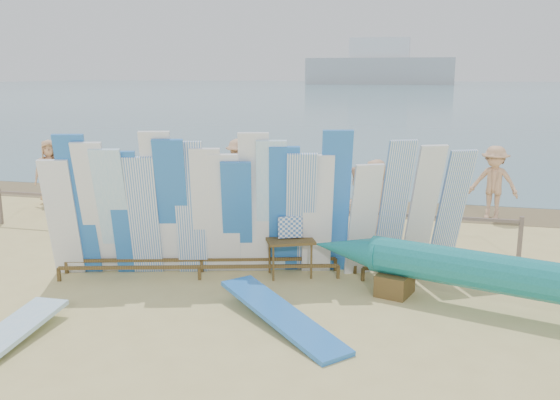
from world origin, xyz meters
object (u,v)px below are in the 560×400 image
(beachgoer_2, at_px, (178,188))
(beachgoer_6, at_px, (375,196))
(side_surfboard_rack, at_px, (409,213))
(beach_chair_left, at_px, (295,221))
(beachgoer_extra_1, at_px, (57,175))
(beachgoer_3, at_px, (239,173))
(beachgoer_8, at_px, (357,204))
(beach_chair_right, at_px, (272,223))
(flat_board_d, at_px, (281,326))
(main_surfboard_rack, at_px, (199,212))
(beachgoer_9, at_px, (494,183))
(stroller, at_px, (294,213))
(beachgoer_1, at_px, (70,177))
(beachgoer_0, at_px, (51,172))
(beachgoer_11, at_px, (149,166))
(vendor_table, at_px, (290,256))
(outrigger_canoe, at_px, (513,279))

(beachgoer_2, xyz_separation_m, beachgoer_6, (4.88, 0.14, 0.03))
(side_surfboard_rack, bearing_deg, beach_chair_left, 109.73)
(beachgoer_extra_1, relative_size, beachgoer_3, 0.86)
(beachgoer_8, bearing_deg, beach_chair_right, -80.74)
(beachgoer_8, bearing_deg, beachgoer_2, -87.73)
(flat_board_d, xyz_separation_m, beach_chair_left, (-0.99, 5.31, 0.23))
(main_surfboard_rack, distance_m, beachgoer_9, 8.15)
(beachgoer_6, height_order, beachgoer_8, beachgoer_6)
(beachgoer_3, bearing_deg, stroller, 167.23)
(beach_chair_left, relative_size, beachgoer_1, 0.42)
(beachgoer_1, xyz_separation_m, beachgoer_2, (3.29, -0.38, -0.09))
(beachgoer_1, bearing_deg, flat_board_d, 175.42)
(beachgoer_9, relative_size, beachgoer_2, 1.13)
(beachgoer_2, distance_m, beachgoer_8, 4.64)
(beachgoer_0, height_order, beachgoer_11, beachgoer_0)
(beach_chair_right, distance_m, beachgoer_2, 2.77)
(stroller, distance_m, beachgoer_1, 6.43)
(main_surfboard_rack, relative_size, beachgoer_2, 3.26)
(vendor_table, distance_m, beach_chair_left, 3.20)
(beachgoer_6, bearing_deg, main_surfboard_rack, 80.57)
(main_surfboard_rack, distance_m, beachgoer_extra_1, 7.85)
(beach_chair_left, height_order, beachgoer_2, beachgoer_2)
(beach_chair_right, height_order, stroller, stroller)
(vendor_table, relative_size, beach_chair_right, 1.23)
(beachgoer_0, xyz_separation_m, beachgoer_8, (8.89, -1.77, -0.07))
(stroller, distance_m, beachgoer_6, 1.93)
(beach_chair_left, relative_size, stroller, 0.65)
(vendor_table, bearing_deg, beach_chair_right, 87.27)
(stroller, bearing_deg, beachgoer_extra_1, 149.98)
(outrigger_canoe, distance_m, flat_board_d, 3.57)
(beach_chair_right, height_order, beachgoer_1, beachgoer_1)
(beachgoer_11, bearing_deg, beachgoer_9, -147.45)
(beachgoer_2, bearing_deg, beachgoer_1, 1.78)
(beach_chair_right, relative_size, beachgoer_8, 0.54)
(side_surfboard_rack, bearing_deg, outrigger_canoe, -73.37)
(stroller, distance_m, beachgoer_8, 1.58)
(beach_chair_left, bearing_deg, outrigger_canoe, -51.67)
(stroller, height_order, beachgoer_9, beachgoer_9)
(side_surfboard_rack, distance_m, beachgoer_9, 5.22)
(side_surfboard_rack, xyz_separation_m, vendor_table, (-2.07, -0.67, -0.78))
(beach_chair_right, relative_size, stroller, 0.76)
(beachgoer_1, height_order, beachgoer_extra_1, beachgoer_1)
(beachgoer_0, bearing_deg, flat_board_d, -72.60)
(beachgoer_11, bearing_deg, beachgoer_extra_1, 76.38)
(beachgoer_1, distance_m, beachgoer_0, 1.19)
(beachgoer_6, bearing_deg, beachgoer_8, 97.97)
(beach_chair_right, bearing_deg, vendor_table, -72.92)
(beach_chair_left, relative_size, beachgoer_extra_1, 0.48)
(main_surfboard_rack, bearing_deg, beachgoer_3, 85.23)
(main_surfboard_rack, bearing_deg, beachgoer_1, 126.60)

